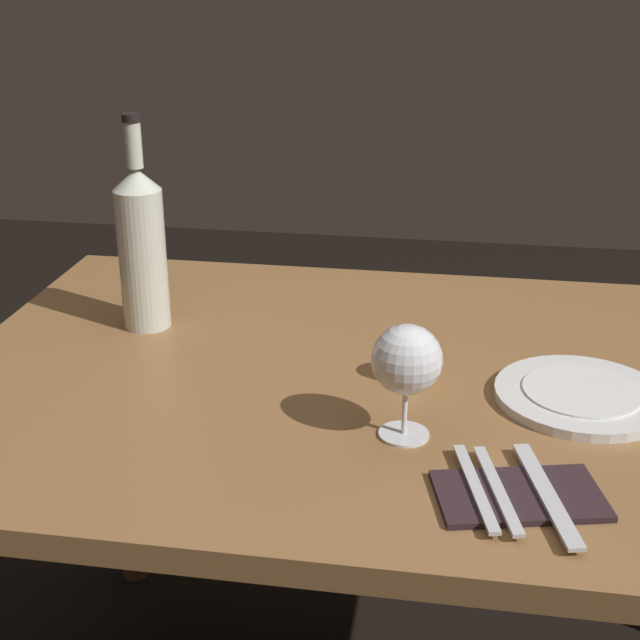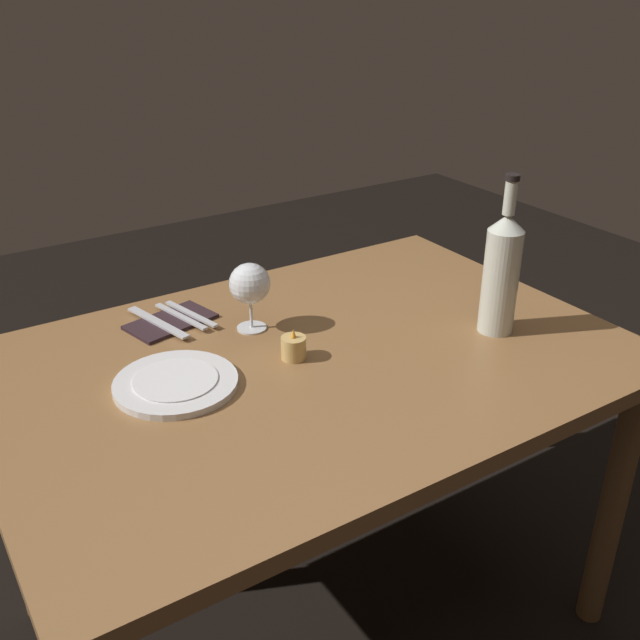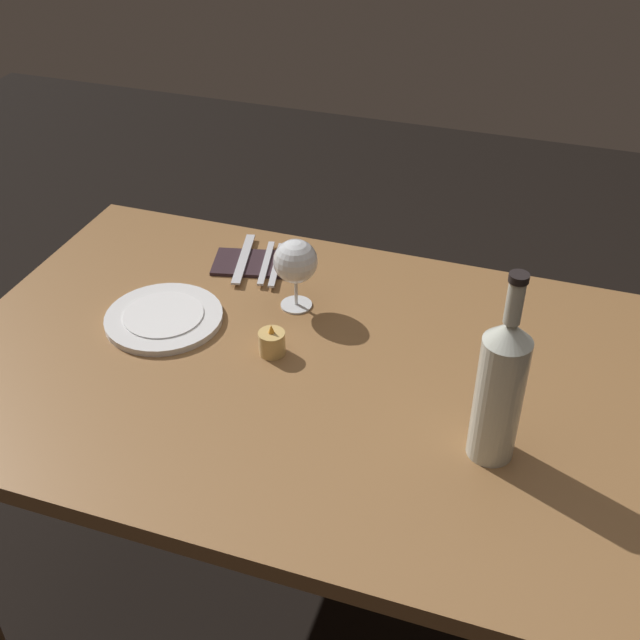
# 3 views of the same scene
# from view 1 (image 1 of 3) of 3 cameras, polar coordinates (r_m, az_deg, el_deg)

# --- Properties ---
(dining_table) EXTENTS (1.30, 0.90, 0.74)m
(dining_table) POSITION_cam_1_polar(r_m,az_deg,el_deg) (1.37, 3.84, -6.78)
(dining_table) COLOR olive
(dining_table) RESTS_ON ground
(wine_glass_left) EXTENTS (0.09, 0.09, 0.15)m
(wine_glass_left) POSITION_cam_1_polar(r_m,az_deg,el_deg) (1.13, 5.55, -2.66)
(wine_glass_left) COLOR white
(wine_glass_left) RESTS_ON dining_table
(wine_bottle) EXTENTS (0.08, 0.08, 0.35)m
(wine_bottle) POSITION_cam_1_polar(r_m,az_deg,el_deg) (1.47, -11.30, 4.67)
(wine_bottle) COLOR silver
(wine_bottle) RESTS_ON dining_table
(votive_candle) EXTENTS (0.05, 0.05, 0.07)m
(votive_candle) POSITION_cam_1_polar(r_m,az_deg,el_deg) (1.31, 5.47, -2.86)
(votive_candle) COLOR #DBB266
(votive_candle) RESTS_ON dining_table
(dinner_plate) EXTENTS (0.24, 0.24, 0.02)m
(dinner_plate) POSITION_cam_1_polar(r_m,az_deg,el_deg) (1.30, 16.31, -4.62)
(dinner_plate) COLOR white
(dinner_plate) RESTS_ON dining_table
(folded_napkin) EXTENTS (0.21, 0.15, 0.01)m
(folded_napkin) POSITION_cam_1_polar(r_m,az_deg,el_deg) (1.07, 12.57, -10.87)
(folded_napkin) COLOR #2D1E23
(folded_napkin) RESTS_ON dining_table
(fork_inner) EXTENTS (0.06, 0.18, 0.00)m
(fork_inner) POSITION_cam_1_polar(r_m,az_deg,el_deg) (1.07, 11.24, -10.51)
(fork_inner) COLOR silver
(fork_inner) RESTS_ON folded_napkin
(fork_outer) EXTENTS (0.06, 0.18, 0.00)m
(fork_outer) POSITION_cam_1_polar(r_m,az_deg,el_deg) (1.06, 9.88, -10.43)
(fork_outer) COLOR silver
(fork_outer) RESTS_ON folded_napkin
(table_knife) EXTENTS (0.07, 0.21, 0.00)m
(table_knife) POSITION_cam_1_polar(r_m,az_deg,el_deg) (1.07, 14.23, -10.65)
(table_knife) COLOR silver
(table_knife) RESTS_ON folded_napkin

